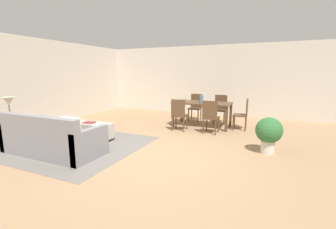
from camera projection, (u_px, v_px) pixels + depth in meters
The scene contains 17 objects.
ground_plane at pixel (154, 153), 4.82m from camera, with size 10.80×10.80×0.00m, color #9E7A56.
wall_back at pixel (212, 80), 9.06m from camera, with size 9.00×0.12×2.70m, color beige.
wall_left at pixel (27, 83), 6.82m from camera, with size 0.12×11.00×2.70m, color beige.
area_rug at pixel (75, 145), 5.32m from camera, with size 3.00×2.80×0.01m, color slate.
couch at pixel (51, 140), 4.76m from camera, with size 2.14×0.91×0.86m.
ottoman_table at pixel (92, 130), 5.75m from camera, with size 1.09×0.45×0.43m.
side_table at pixel (11, 125), 5.34m from camera, with size 0.40×0.40×0.59m.
table_lamp at pixel (8, 102), 5.24m from camera, with size 0.26×0.26×0.53m.
dining_table at pixel (202, 105), 7.11m from camera, with size 1.75×0.89×0.76m.
dining_chair_near_left at pixel (179, 113), 6.57m from camera, with size 0.43×0.43×0.92m.
dining_chair_near_right at pixel (210, 115), 6.25m from camera, with size 0.41×0.41×0.92m.
dining_chair_far_left at pixel (196, 105), 8.07m from camera, with size 0.40×0.40×0.92m.
dining_chair_far_right at pixel (220, 107), 7.68m from camera, with size 0.42×0.42×0.92m.
dining_chair_head_east at pixel (243, 112), 6.69m from camera, with size 0.42×0.42×0.92m.
vase_centerpiece at pixel (201, 99), 7.05m from camera, with size 0.12×0.12×0.22m, color slate.
book_on_ottoman at pixel (89, 122), 5.68m from camera, with size 0.26×0.20×0.03m, color maroon.
potted_plant at pixel (269, 132), 4.76m from camera, with size 0.54×0.54×0.76m.
Camera 1 is at (2.14, -4.07, 1.68)m, focal length 24.57 mm.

